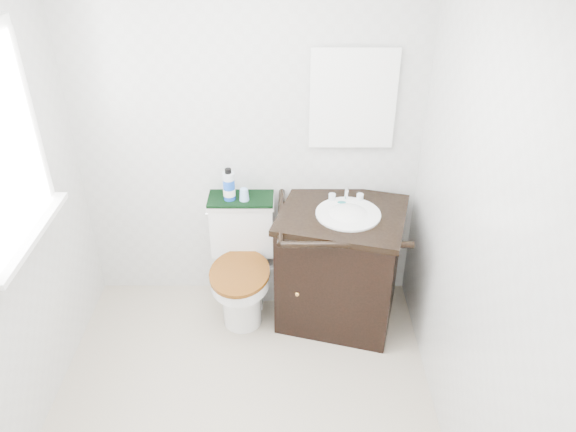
{
  "coord_description": "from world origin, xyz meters",
  "views": [
    {
      "loc": [
        0.27,
        -2.06,
        2.62
      ],
      "look_at": [
        0.26,
        0.75,
        0.89
      ],
      "focal_mm": 35.0,
      "sensor_mm": 36.0,
      "label": 1
    }
  ],
  "objects_px": {
    "toilet": "(242,267)",
    "trash_bin": "(263,279)",
    "mouthwash_bottle": "(229,185)",
    "vanity": "(340,263)",
    "cup": "(244,194)"
  },
  "relations": [
    {
      "from": "vanity",
      "to": "trash_bin",
      "type": "distance_m",
      "value": 0.62
    },
    {
      "from": "toilet",
      "to": "vanity",
      "type": "xyz_separation_m",
      "value": [
        0.65,
        -0.06,
        0.08
      ]
    },
    {
      "from": "vanity",
      "to": "trash_bin",
      "type": "bearing_deg",
      "value": 159.71
    },
    {
      "from": "toilet",
      "to": "mouthwash_bottle",
      "type": "xyz_separation_m",
      "value": [
        -0.07,
        0.1,
        0.56
      ]
    },
    {
      "from": "toilet",
      "to": "trash_bin",
      "type": "height_order",
      "value": "toilet"
    },
    {
      "from": "mouthwash_bottle",
      "to": "toilet",
      "type": "bearing_deg",
      "value": -56.43
    },
    {
      "from": "vanity",
      "to": "cup",
      "type": "relative_size",
      "value": 11.53
    },
    {
      "from": "vanity",
      "to": "cup",
      "type": "distance_m",
      "value": 0.77
    },
    {
      "from": "vanity",
      "to": "mouthwash_bottle",
      "type": "bearing_deg",
      "value": 166.79
    },
    {
      "from": "toilet",
      "to": "trash_bin",
      "type": "bearing_deg",
      "value": 44.66
    },
    {
      "from": "trash_bin",
      "to": "vanity",
      "type": "bearing_deg",
      "value": -20.29
    },
    {
      "from": "vanity",
      "to": "cup",
      "type": "bearing_deg",
      "value": 165.84
    },
    {
      "from": "trash_bin",
      "to": "cup",
      "type": "xyz_separation_m",
      "value": [
        -0.1,
        -0.03,
        0.71
      ]
    },
    {
      "from": "trash_bin",
      "to": "mouthwash_bottle",
      "type": "height_order",
      "value": "mouthwash_bottle"
    },
    {
      "from": "toilet",
      "to": "trash_bin",
      "type": "relative_size",
      "value": 2.75
    }
  ]
}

